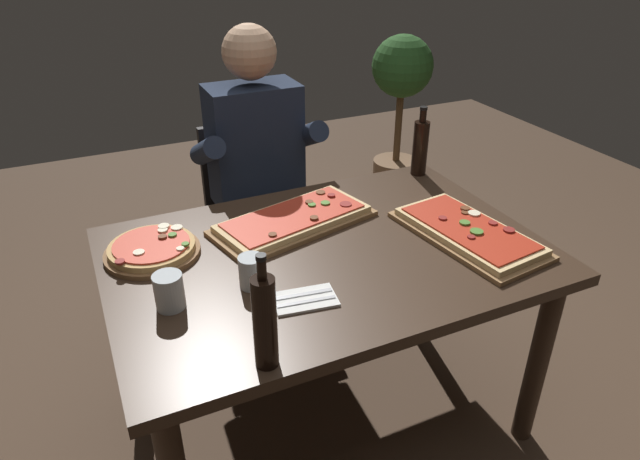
% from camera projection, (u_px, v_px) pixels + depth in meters
% --- Properties ---
extents(ground_plane, '(6.40, 6.40, 0.00)m').
position_uv_depth(ground_plane, '(325.00, 412.00, 2.21)').
color(ground_plane, '#4C3828').
extents(dining_table, '(1.40, 0.96, 0.74)m').
position_uv_depth(dining_table, '(326.00, 274.00, 1.89)').
color(dining_table, '#3D2B1E').
rests_on(dining_table, ground_plane).
extents(pizza_rectangular_front, '(0.62, 0.39, 0.05)m').
position_uv_depth(pizza_rectangular_front, '(294.00, 220.00, 1.98)').
color(pizza_rectangular_front, olive).
rests_on(pizza_rectangular_front, dining_table).
extents(pizza_rectangular_left, '(0.34, 0.56, 0.05)m').
position_uv_depth(pizza_rectangular_left, '(468.00, 232.00, 1.91)').
color(pizza_rectangular_left, olive).
rests_on(pizza_rectangular_left, dining_table).
extents(pizza_round_far, '(0.30, 0.30, 0.05)m').
position_uv_depth(pizza_round_far, '(152.00, 249.00, 1.81)').
color(pizza_round_far, brown).
rests_on(pizza_round_far, dining_table).
extents(wine_bottle_dark, '(0.06, 0.06, 0.31)m').
position_uv_depth(wine_bottle_dark, '(265.00, 321.00, 1.32)').
color(wine_bottle_dark, black).
rests_on(wine_bottle_dark, dining_table).
extents(oil_bottle_amber, '(0.06, 0.06, 0.29)m').
position_uv_depth(oil_bottle_amber, '(420.00, 147.00, 2.33)').
color(oil_bottle_amber, black).
rests_on(oil_bottle_amber, dining_table).
extents(tumbler_near_camera, '(0.08, 0.08, 0.10)m').
position_uv_depth(tumbler_near_camera, '(169.00, 291.00, 1.55)').
color(tumbler_near_camera, silver).
rests_on(tumbler_near_camera, dining_table).
extents(tumbler_far_side, '(0.08, 0.08, 0.10)m').
position_uv_depth(tumbler_far_side, '(252.00, 273.00, 1.65)').
color(tumbler_far_side, silver).
rests_on(tumbler_far_side, dining_table).
extents(napkin_cutlery_set, '(0.19, 0.14, 0.01)m').
position_uv_depth(napkin_cutlery_set, '(305.00, 299.00, 1.60)').
color(napkin_cutlery_set, white).
rests_on(napkin_cutlery_set, dining_table).
extents(diner_chair, '(0.44, 0.44, 0.87)m').
position_uv_depth(diner_chair, '(254.00, 209.00, 2.66)').
color(diner_chair, black).
rests_on(diner_chair, ground_plane).
extents(seated_diner, '(0.53, 0.41, 1.33)m').
position_uv_depth(seated_diner, '(259.00, 168.00, 2.43)').
color(seated_diner, '#23232D').
rests_on(seated_diner, ground_plane).
extents(potted_plant_corner, '(0.37, 0.37, 1.08)m').
position_uv_depth(potted_plant_corner, '(400.00, 106.00, 3.52)').
color(potted_plant_corner, '#846042').
rests_on(potted_plant_corner, ground_plane).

